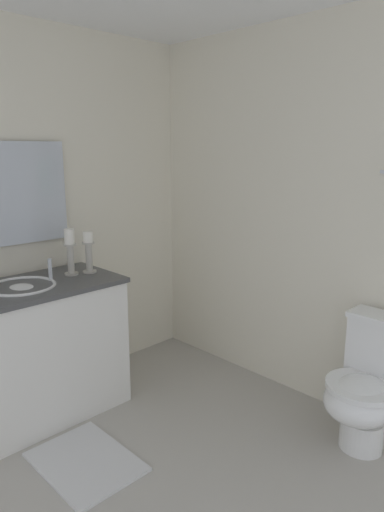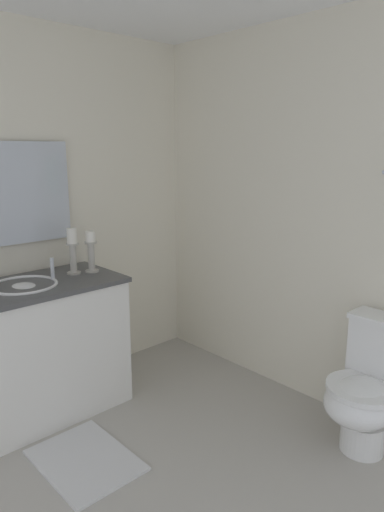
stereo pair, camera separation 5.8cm
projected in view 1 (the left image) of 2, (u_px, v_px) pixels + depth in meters
floor at (140, 496)px, 2.28m from camera, size 2.67×2.86×0.02m
wall_back at (310, 218)px, 2.97m from camera, size 2.67×0.04×2.45m
wall_left at (4, 219)px, 2.92m from camera, size 0.04×2.86×2.45m
vanity_cabinet at (27, 354)px, 2.83m from camera, size 0.58×1.18×0.86m
sink_basin at (22, 293)px, 2.74m from camera, size 0.40×0.40×0.24m
candle_holder_tall at (89, 251)px, 3.02m from camera, size 0.09×0.09×0.27m
candle_holder_short at (70, 250)px, 2.96m from camera, size 0.09×0.09×0.30m
toilet at (367, 388)px, 2.56m from camera, size 0.39×0.54×0.75m
bath_mat at (86, 462)px, 2.49m from camera, size 0.60×0.44×0.02m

